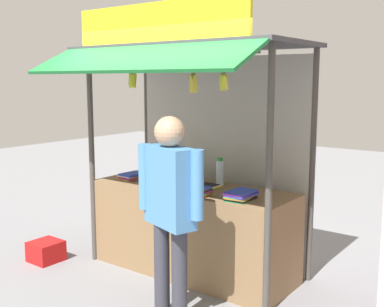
{
  "coord_description": "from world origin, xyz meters",
  "views": [
    {
      "loc": [
        2.91,
        -3.9,
        2.02
      ],
      "look_at": [
        0.0,
        0.0,
        1.27
      ],
      "focal_mm": 44.77,
      "sensor_mm": 36.0,
      "label": 1
    }
  ],
  "objects_px": {
    "water_bottle_far_left": "(189,168)",
    "banana_bunch_inner_left": "(193,83)",
    "magazine_stack_rear_center": "(241,195)",
    "banana_bunch_leftmost": "(133,80)",
    "water_bottle_center": "(179,172)",
    "vendor_person": "(170,200)",
    "water_bottle_mid_left": "(220,172)",
    "plastic_crate": "(46,251)",
    "banana_bunch_rightmost": "(223,82)",
    "magazine_stack_right": "(198,192)",
    "water_bottle_mid_right": "(165,166)",
    "magazine_stack_front_left": "(132,176)",
    "magazine_stack_left": "(206,187)"
  },
  "relations": [
    {
      "from": "water_bottle_mid_right",
      "to": "banana_bunch_leftmost",
      "type": "bearing_deg",
      "value": -72.71
    },
    {
      "from": "banana_bunch_inner_left",
      "to": "water_bottle_far_left",
      "type": "bearing_deg",
      "value": 129.21
    },
    {
      "from": "magazine_stack_front_left",
      "to": "plastic_crate",
      "type": "xyz_separation_m",
      "value": [
        -0.7,
        -0.68,
        -0.84
      ]
    },
    {
      "from": "water_bottle_mid_left",
      "to": "plastic_crate",
      "type": "distance_m",
      "value": 2.17
    },
    {
      "from": "banana_bunch_leftmost",
      "to": "plastic_crate",
      "type": "bearing_deg",
      "value": -166.73
    },
    {
      "from": "water_bottle_mid_right",
      "to": "banana_bunch_leftmost",
      "type": "relative_size",
      "value": 0.83
    },
    {
      "from": "magazine_stack_right",
      "to": "magazine_stack_front_left",
      "type": "bearing_deg",
      "value": 168.12
    },
    {
      "from": "banana_bunch_leftmost",
      "to": "banana_bunch_rightmost",
      "type": "distance_m",
      "value": 1.05
    },
    {
      "from": "magazine_stack_left",
      "to": "banana_bunch_rightmost",
      "type": "xyz_separation_m",
      "value": [
        0.52,
        -0.5,
        1.07
      ]
    },
    {
      "from": "water_bottle_center",
      "to": "vendor_person",
      "type": "relative_size",
      "value": 0.16
    },
    {
      "from": "magazine_stack_right",
      "to": "magazine_stack_front_left",
      "type": "relative_size",
      "value": 0.92
    },
    {
      "from": "water_bottle_center",
      "to": "water_bottle_far_left",
      "type": "bearing_deg",
      "value": 92.46
    },
    {
      "from": "magazine_stack_rear_center",
      "to": "magazine_stack_front_left",
      "type": "distance_m",
      "value": 1.48
    },
    {
      "from": "water_bottle_far_left",
      "to": "magazine_stack_rear_center",
      "type": "bearing_deg",
      "value": -24.28
    },
    {
      "from": "water_bottle_mid_right",
      "to": "magazine_stack_left",
      "type": "xyz_separation_m",
      "value": [
        0.77,
        -0.27,
        -0.09
      ]
    },
    {
      "from": "banana_bunch_leftmost",
      "to": "plastic_crate",
      "type": "distance_m",
      "value": 2.23
    },
    {
      "from": "magazine_stack_right",
      "to": "banana_bunch_rightmost",
      "type": "bearing_deg",
      "value": -24.95
    },
    {
      "from": "water_bottle_far_left",
      "to": "magazine_stack_right",
      "type": "distance_m",
      "value": 0.74
    },
    {
      "from": "magazine_stack_right",
      "to": "plastic_crate",
      "type": "distance_m",
      "value": 2.03
    },
    {
      "from": "water_bottle_mid_left",
      "to": "banana_bunch_inner_left",
      "type": "height_order",
      "value": "banana_bunch_inner_left"
    },
    {
      "from": "water_bottle_mid_right",
      "to": "magazine_stack_front_left",
      "type": "xyz_separation_m",
      "value": [
        -0.19,
        -0.36,
        -0.08
      ]
    },
    {
      "from": "water_bottle_mid_right",
      "to": "banana_bunch_rightmost",
      "type": "xyz_separation_m",
      "value": [
        1.29,
        -0.77,
        0.97
      ]
    },
    {
      "from": "magazine_stack_left",
      "to": "banana_bunch_leftmost",
      "type": "height_order",
      "value": "banana_bunch_leftmost"
    },
    {
      "from": "plastic_crate",
      "to": "banana_bunch_rightmost",
      "type": "bearing_deg",
      "value": 6.97
    },
    {
      "from": "water_bottle_far_left",
      "to": "banana_bunch_inner_left",
      "type": "distance_m",
      "value": 1.32
    },
    {
      "from": "water_bottle_mid_right",
      "to": "banana_bunch_inner_left",
      "type": "distance_m",
      "value": 1.57
    },
    {
      "from": "water_bottle_far_left",
      "to": "magazine_stack_left",
      "type": "bearing_deg",
      "value": -30.53
    },
    {
      "from": "water_bottle_mid_right",
      "to": "banana_bunch_rightmost",
      "type": "distance_m",
      "value": 1.79
    },
    {
      "from": "water_bottle_mid_left",
      "to": "magazine_stack_rear_center",
      "type": "bearing_deg",
      "value": -39.21
    },
    {
      "from": "banana_bunch_rightmost",
      "to": "plastic_crate",
      "type": "height_order",
      "value": "banana_bunch_rightmost"
    },
    {
      "from": "magazine_stack_front_left",
      "to": "banana_bunch_inner_left",
      "type": "relative_size",
      "value": 0.91
    },
    {
      "from": "magazine_stack_rear_center",
      "to": "water_bottle_mid_right",
      "type": "bearing_deg",
      "value": 160.51
    },
    {
      "from": "water_bottle_mid_right",
      "to": "water_bottle_mid_left",
      "type": "height_order",
      "value": "water_bottle_mid_left"
    },
    {
      "from": "plastic_crate",
      "to": "water_bottle_center",
      "type": "bearing_deg",
      "value": 31.83
    },
    {
      "from": "water_bottle_far_left",
      "to": "vendor_person",
      "type": "relative_size",
      "value": 0.17
    },
    {
      "from": "vendor_person",
      "to": "magazine_stack_left",
      "type": "bearing_deg",
      "value": -53.88
    },
    {
      "from": "magazine_stack_left",
      "to": "banana_bunch_leftmost",
      "type": "relative_size",
      "value": 1.01
    },
    {
      "from": "water_bottle_far_left",
      "to": "banana_bunch_inner_left",
      "type": "height_order",
      "value": "banana_bunch_inner_left"
    },
    {
      "from": "banana_bunch_rightmost",
      "to": "magazine_stack_right",
      "type": "bearing_deg",
      "value": 155.05
    },
    {
      "from": "magazine_stack_left",
      "to": "magazine_stack_rear_center",
      "type": "relative_size",
      "value": 0.94
    },
    {
      "from": "water_bottle_center",
      "to": "vendor_person",
      "type": "height_order",
      "value": "vendor_person"
    },
    {
      "from": "banana_bunch_inner_left",
      "to": "vendor_person",
      "type": "bearing_deg",
      "value": -77.56
    },
    {
      "from": "vendor_person",
      "to": "banana_bunch_inner_left",
      "type": "bearing_deg",
      "value": -59.33
    },
    {
      "from": "magazine_stack_rear_center",
      "to": "banana_bunch_leftmost",
      "type": "distance_m",
      "value": 1.52
    },
    {
      "from": "magazine_stack_left",
      "to": "banana_bunch_leftmost",
      "type": "bearing_deg",
      "value": -136.63
    },
    {
      "from": "magazine_stack_right",
      "to": "banana_bunch_leftmost",
      "type": "height_order",
      "value": "banana_bunch_leftmost"
    },
    {
      "from": "vendor_person",
      "to": "water_bottle_center",
      "type": "bearing_deg",
      "value": -37.1
    },
    {
      "from": "magazine_stack_rear_center",
      "to": "plastic_crate",
      "type": "distance_m",
      "value": 2.41
    },
    {
      "from": "magazine_stack_rear_center",
      "to": "banana_bunch_inner_left",
      "type": "distance_m",
      "value": 1.12
    },
    {
      "from": "magazine_stack_left",
      "to": "banana_bunch_inner_left",
      "type": "distance_m",
      "value": 1.18
    }
  ]
}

